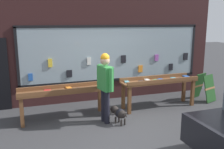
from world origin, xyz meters
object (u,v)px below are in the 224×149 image
Objects in this scene: display_table_left at (63,93)px; small_dog at (119,113)px; person_browsing at (105,82)px; sandwich_board_sign at (204,87)px; display_table_right at (159,83)px.

display_table_left is 1.55m from small_dog.
person_browsing reaches higher than sandwich_board_sign.
sandwich_board_sign is (1.75, 0.15, -0.30)m from display_table_right.
person_browsing is at bearing 172.12° from sandwich_board_sign.
display_table_right is at bearing -83.57° from person_browsing.
display_table_left is at bearing 38.03° from small_dog.
person_browsing is 0.86m from small_dog.
sandwich_board_sign is at bearing -89.58° from person_browsing.
person_browsing is (-1.86, -0.59, 0.33)m from display_table_right.
display_table_right reaches higher than display_table_left.
sandwich_board_sign is (3.61, 0.74, -0.63)m from person_browsing.
display_table_left is 4.59m from sandwich_board_sign.
sandwich_board_sign is at bearing 1.91° from display_table_left.
person_browsing is (0.97, -0.59, 0.37)m from display_table_left.
person_browsing reaches higher than display_table_left.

